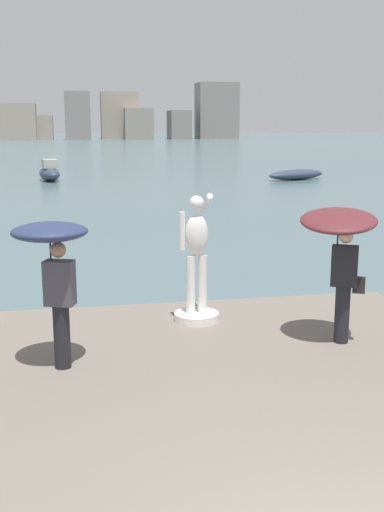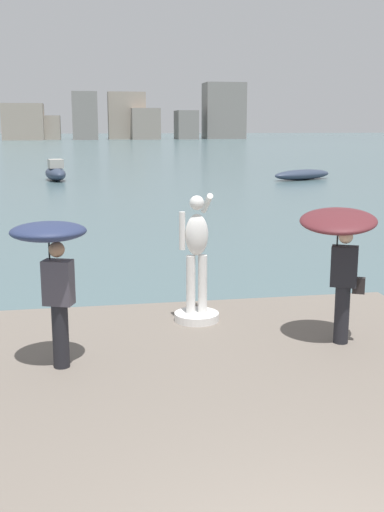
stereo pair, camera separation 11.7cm
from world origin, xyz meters
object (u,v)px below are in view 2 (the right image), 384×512
(statue_white_figure, at_px, (197,271))
(onlooker_left, at_px, (52,254))
(boat_near, at_px, (302,175))
(boat_far, at_px, (55,173))
(onlooker_right, at_px, (340,239))

(statue_white_figure, distance_m, onlooker_left, 2.87)
(onlooker_left, relative_size, boat_near, 0.41)
(onlooker_left, xyz_separation_m, boat_near, (14.85, 31.30, -1.63))
(boat_near, height_order, boat_far, boat_far)
(statue_white_figure, relative_size, onlooker_left, 1.08)
(statue_white_figure, xyz_separation_m, boat_near, (12.61, 29.66, -0.92))
(boat_far, bearing_deg, boat_near, -8.09)
(onlooker_left, bearing_deg, boat_near, 64.62)
(onlooker_right, xyz_separation_m, boat_near, (10.73, 31.05, -1.64))
(statue_white_figure, height_order, onlooker_right, statue_white_figure)
(onlooker_right, height_order, boat_far, onlooker_right)
(statue_white_figure, distance_m, boat_far, 32.12)
(boat_near, relative_size, boat_far, 1.28)
(onlooker_right, bearing_deg, boat_far, 99.01)
(statue_white_figure, height_order, boat_near, statue_white_figure)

